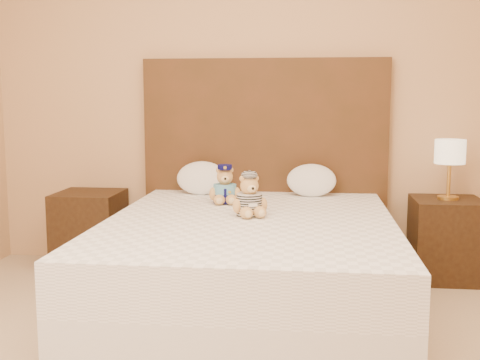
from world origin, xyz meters
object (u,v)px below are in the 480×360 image
(bed, at_px, (250,266))
(nightstand_left, at_px, (90,230))
(nightstand_right, at_px, (446,239))
(pillow_left, at_px, (201,176))
(pillow_right, at_px, (311,179))
(teddy_police, at_px, (225,184))
(lamp, at_px, (450,155))
(teddy_prisoner, at_px, (249,195))

(bed, bearing_deg, nightstand_left, 147.38)
(nightstand_right, distance_m, pillow_left, 1.73)
(nightstand_right, height_order, pillow_left, pillow_left)
(nightstand_right, bearing_deg, pillow_left, 178.98)
(nightstand_left, height_order, pillow_right, pillow_right)
(bed, xyz_separation_m, pillow_right, (0.34, 0.83, 0.39))
(nightstand_left, xyz_separation_m, pillow_left, (0.82, 0.03, 0.40))
(nightstand_right, bearing_deg, teddy_police, -167.45)
(lamp, height_order, pillow_left, lamp)
(lamp, bearing_deg, teddy_police, -167.45)
(teddy_prisoner, relative_size, pillow_right, 0.72)
(bed, xyz_separation_m, teddy_prisoner, (-0.01, 0.07, 0.40))
(lamp, distance_m, pillow_left, 1.69)
(bed, bearing_deg, pillow_right, 67.71)
(nightstand_left, bearing_deg, lamp, 0.00)
(teddy_police, bearing_deg, pillow_left, 111.00)
(nightstand_right, distance_m, pillow_right, 0.99)
(nightstand_right, relative_size, pillow_right, 1.62)
(nightstand_left, height_order, pillow_left, pillow_left)
(nightstand_left, relative_size, teddy_police, 2.23)
(teddy_police, height_order, teddy_prisoner, teddy_police)
(nightstand_right, height_order, teddy_prisoner, teddy_prisoner)
(bed, distance_m, pillow_right, 0.98)
(nightstand_right, xyz_separation_m, pillow_right, (-0.91, 0.03, 0.39))
(nightstand_left, xyz_separation_m, pillow_right, (1.59, 0.03, 0.39))
(lamp, bearing_deg, teddy_prisoner, -150.00)
(pillow_left, bearing_deg, teddy_prisoner, -61.15)
(teddy_police, bearing_deg, pillow_right, 22.22)
(nightstand_left, bearing_deg, teddy_prisoner, -30.50)
(bed, height_order, nightstand_right, same)
(lamp, bearing_deg, bed, -147.38)
(lamp, bearing_deg, nightstand_right, 0.00)
(nightstand_right, xyz_separation_m, teddy_prisoner, (-1.26, -0.73, 0.40))
(nightstand_left, distance_m, teddy_prisoner, 1.49)
(lamp, bearing_deg, pillow_left, 178.98)
(nightstand_left, distance_m, pillow_left, 0.91)
(teddy_police, height_order, pillow_left, pillow_left)
(nightstand_right, xyz_separation_m, teddy_police, (-1.46, -0.33, 0.40))
(bed, xyz_separation_m, nightstand_left, (-1.25, 0.80, -0.00))
(nightstand_left, distance_m, lamp, 2.56)
(lamp, xyz_separation_m, pillow_right, (-0.91, 0.03, -0.18))
(teddy_prisoner, relative_size, pillow_left, 0.69)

